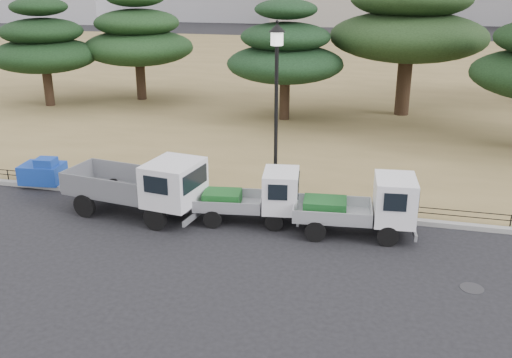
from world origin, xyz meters
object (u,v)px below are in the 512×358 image
(street_lamp, at_px, (276,86))
(tarp_pile, at_px, (43,172))
(truck_large, at_px, (141,184))
(truck_kei_rear, at_px, (364,206))
(truck_kei_front, at_px, (256,197))

(street_lamp, relative_size, tarp_pile, 3.70)
(truck_large, relative_size, truck_kei_rear, 1.29)
(truck_kei_rear, xyz_separation_m, tarp_pile, (-12.03, 1.44, -0.39))
(truck_kei_front, relative_size, tarp_pile, 2.13)
(truck_kei_rear, height_order, street_lamp, street_lamp)
(truck_large, relative_size, truck_kei_front, 1.39)
(truck_large, xyz_separation_m, truck_kei_rear, (7.19, 0.26, -0.17))
(truck_kei_rear, relative_size, tarp_pile, 2.31)
(street_lamp, bearing_deg, tarp_pile, -179.56)
(truck_large, height_order, street_lamp, street_lamp)
(truck_kei_rear, bearing_deg, truck_large, 176.60)
(truck_kei_front, bearing_deg, tarp_pile, 163.58)
(truck_large, distance_m, tarp_pile, 5.16)
(truck_large, bearing_deg, truck_kei_front, 14.64)
(street_lamp, bearing_deg, truck_kei_rear, -26.09)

